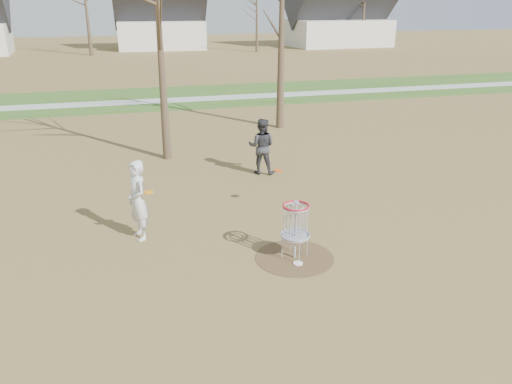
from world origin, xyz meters
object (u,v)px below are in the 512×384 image
at_px(player_standing, 138,200).
at_px(disc_golf_basket, 296,221).
at_px(player_throwing, 262,146).
at_px(disc_grounded, 298,263).

height_order(player_standing, disc_golf_basket, player_standing).
xyz_separation_m(player_throwing, disc_grounded, (-0.92, -6.24, -0.92)).
distance_m(player_standing, disc_golf_basket, 3.87).
height_order(player_standing, player_throwing, player_standing).
relative_size(player_standing, disc_grounded, 8.99).
bearing_deg(disc_grounded, player_throwing, 81.57).
bearing_deg(disc_grounded, disc_golf_basket, 85.95).
xyz_separation_m(player_standing, disc_golf_basket, (3.32, -1.98, -0.08)).
relative_size(player_standing, player_throwing, 1.06).
xyz_separation_m(disc_grounded, disc_golf_basket, (0.02, 0.29, 0.89)).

